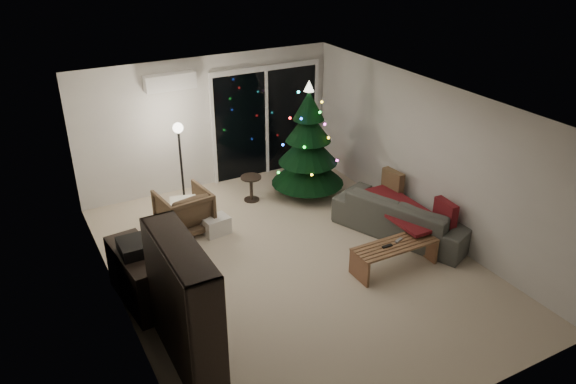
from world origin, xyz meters
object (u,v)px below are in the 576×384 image
(sofa, at_px, (404,215))
(coffee_table, at_px, (394,256))
(christmas_tree, at_px, (308,140))
(armchair, at_px, (184,211))
(media_cabinet, at_px, (139,277))
(bookshelf, at_px, (167,309))

(sofa, bearing_deg, coffee_table, 111.74)
(coffee_table, xyz_separation_m, christmas_tree, (0.12, 2.76, 0.88))
(armchair, xyz_separation_m, coffee_table, (2.36, -2.55, -0.16))
(christmas_tree, bearing_deg, media_cabinet, -154.35)
(bookshelf, height_order, christmas_tree, christmas_tree)
(media_cabinet, bearing_deg, coffee_table, -21.87)
(christmas_tree, bearing_deg, sofa, -71.97)
(sofa, bearing_deg, bookshelf, 82.13)
(media_cabinet, distance_m, armchair, 1.93)
(bookshelf, bearing_deg, christmas_tree, 54.83)
(bookshelf, xyz_separation_m, christmas_tree, (3.64, 3.12, 0.30))
(christmas_tree, bearing_deg, bookshelf, -139.44)
(armchair, distance_m, sofa, 3.62)
(coffee_table, bearing_deg, christmas_tree, 87.79)
(bookshelf, xyz_separation_m, armchair, (1.16, 2.90, -0.42))
(media_cabinet, bearing_deg, christmas_tree, 19.82)
(bookshelf, relative_size, sofa, 0.69)
(media_cabinet, bearing_deg, sofa, -9.31)
(media_cabinet, height_order, sofa, media_cabinet)
(armchair, height_order, sofa, armchair)
(bookshelf, bearing_deg, sofa, 28.72)
(media_cabinet, xyz_separation_m, sofa, (4.30, -0.26, -0.06))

